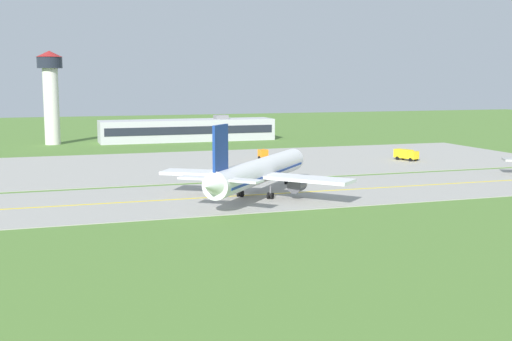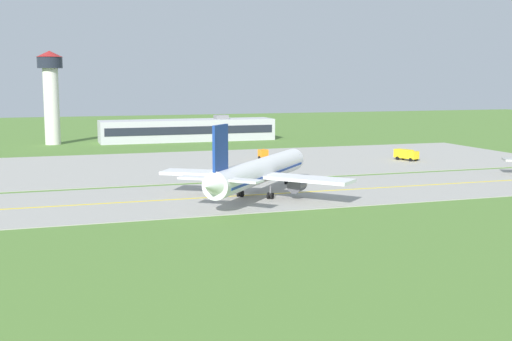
% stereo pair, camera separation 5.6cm
% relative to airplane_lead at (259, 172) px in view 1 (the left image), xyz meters
% --- Properties ---
extents(ground_plane, '(500.00, 500.00, 0.00)m').
position_rel_airplane_lead_xyz_m(ground_plane, '(2.02, 1.35, -4.13)').
color(ground_plane, '#517A33').
extents(taxiway_strip, '(240.00, 28.00, 0.10)m').
position_rel_airplane_lead_xyz_m(taxiway_strip, '(2.02, 1.35, -4.08)').
color(taxiway_strip, '#9E9B93').
rests_on(taxiway_strip, ground).
extents(apron_pad, '(140.00, 52.00, 0.10)m').
position_rel_airplane_lead_xyz_m(apron_pad, '(12.02, 43.35, -4.08)').
color(apron_pad, '#9E9B93').
rests_on(apron_pad, ground).
extents(taxiway_centreline, '(220.00, 0.60, 0.01)m').
position_rel_airplane_lead_xyz_m(taxiway_centreline, '(2.02, 1.35, -4.03)').
color(taxiway_centreline, yellow).
rests_on(taxiway_centreline, taxiway_strip).
extents(airplane_lead, '(29.58, 32.79, 12.70)m').
position_rel_airplane_lead_xyz_m(airplane_lead, '(0.00, 0.00, 0.00)').
color(airplane_lead, white).
rests_on(airplane_lead, ground).
extents(service_truck_baggage, '(3.16, 6.65, 2.59)m').
position_rel_airplane_lead_xyz_m(service_truck_baggage, '(17.04, 46.11, -2.95)').
color(service_truck_baggage, orange).
rests_on(service_truck_baggage, ground).
extents(service_truck_fuel, '(3.94, 6.34, 2.60)m').
position_rel_airplane_lead_xyz_m(service_truck_fuel, '(48.22, 34.77, -2.60)').
color(service_truck_fuel, yellow).
rests_on(service_truck_fuel, ground).
extents(terminal_building, '(53.96, 10.80, 7.87)m').
position_rel_airplane_lead_xyz_m(terminal_building, '(9.95, 99.92, -0.78)').
color(terminal_building, '#B2B2B7').
rests_on(terminal_building, ground).
extents(control_tower, '(7.60, 7.60, 27.24)m').
position_rel_airplane_lead_xyz_m(control_tower, '(-30.26, 101.32, 12.26)').
color(control_tower, silver).
rests_on(control_tower, ground).
extents(traffic_cone_near_edge, '(0.44, 0.44, 0.60)m').
position_rel_airplane_lead_xyz_m(traffic_cone_near_edge, '(5.19, 13.35, -3.83)').
color(traffic_cone_near_edge, orange).
rests_on(traffic_cone_near_edge, ground).
extents(traffic_cone_mid_edge, '(0.44, 0.44, 0.60)m').
position_rel_airplane_lead_xyz_m(traffic_cone_mid_edge, '(5.93, 14.14, -3.83)').
color(traffic_cone_mid_edge, orange).
rests_on(traffic_cone_mid_edge, ground).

